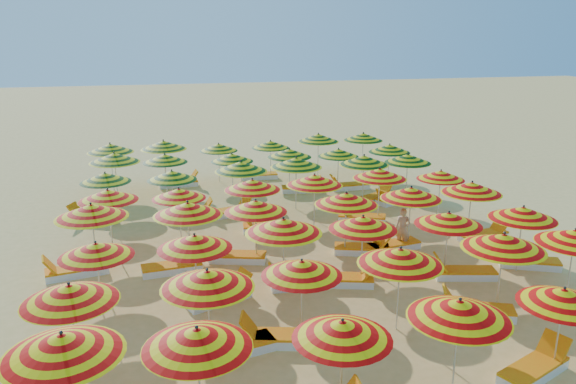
# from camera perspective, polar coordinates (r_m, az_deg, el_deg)

# --- Properties ---
(ground) EXTENTS (120.00, 120.00, 0.00)m
(ground) POSITION_cam_1_polar(r_m,az_deg,el_deg) (18.69, 0.37, -5.13)
(ground) COLOR #F1BF6B
(ground) RESTS_ON ground
(umbrella_0) EXTENTS (2.64, 2.64, 2.12)m
(umbrella_0) POSITION_cam_1_polar(r_m,az_deg,el_deg) (10.08, -21.94, -14.21)
(umbrella_0) COLOR silver
(umbrella_0) RESTS_ON ground
(umbrella_1) EXTENTS (2.31, 2.31, 2.01)m
(umbrella_1) POSITION_cam_1_polar(r_m,az_deg,el_deg) (9.87, -9.22, -14.46)
(umbrella_1) COLOR silver
(umbrella_1) RESTS_ON ground
(umbrella_2) EXTENTS (2.29, 2.29, 1.91)m
(umbrella_2) POSITION_cam_1_polar(r_m,az_deg,el_deg) (10.21, 5.54, -13.78)
(umbrella_2) COLOR silver
(umbrella_2) RESTS_ON ground
(umbrella_3) EXTENTS (2.30, 2.30, 2.05)m
(umbrella_3) POSITION_cam_1_polar(r_m,az_deg,el_deg) (11.02, 17.02, -11.36)
(umbrella_3) COLOR silver
(umbrella_3) RESTS_ON ground
(umbrella_4) EXTENTS (1.78, 1.78, 1.88)m
(umbrella_4) POSITION_cam_1_polar(r_m,az_deg,el_deg) (12.60, 26.20, -9.55)
(umbrella_4) COLOR silver
(umbrella_4) RESTS_ON ground
(umbrella_6) EXTENTS (2.03, 2.03, 2.03)m
(umbrella_6) POSITION_cam_1_polar(r_m,az_deg,el_deg) (11.99, -21.30, -9.58)
(umbrella_6) COLOR silver
(umbrella_6) RESTS_ON ground
(umbrella_7) EXTENTS (2.18, 2.18, 2.08)m
(umbrella_7) POSITION_cam_1_polar(r_m,az_deg,el_deg) (11.79, -8.20, -8.77)
(umbrella_7) COLOR silver
(umbrella_7) RESTS_ON ground
(umbrella_8) EXTENTS (2.11, 2.11, 1.93)m
(umbrella_8) POSITION_cam_1_polar(r_m,az_deg,el_deg) (12.53, 1.40, -7.74)
(umbrella_8) COLOR silver
(umbrella_8) RESTS_ON ground
(umbrella_9) EXTENTS (2.54, 2.54, 2.08)m
(umbrella_9) POSITION_cam_1_polar(r_m,az_deg,el_deg) (13.03, 11.35, -6.45)
(umbrella_9) COLOR silver
(umbrella_9) RESTS_ON ground
(umbrella_10) EXTENTS (2.10, 2.10, 2.13)m
(umbrella_10) POSITION_cam_1_polar(r_m,az_deg,el_deg) (14.49, 21.06, -4.73)
(umbrella_10) COLOR silver
(umbrella_10) RESTS_ON ground
(umbrella_11) EXTENTS (2.25, 2.25, 2.03)m
(umbrella_11) POSITION_cam_1_polar(r_m,az_deg,el_deg) (15.83, 27.13, -4.07)
(umbrella_11) COLOR silver
(umbrella_11) RESTS_ON ground
(umbrella_12) EXTENTS (2.20, 2.20, 1.91)m
(umbrella_12) POSITION_cam_1_polar(r_m,az_deg,el_deg) (14.33, -18.92, -5.57)
(umbrella_12) COLOR silver
(umbrella_12) RESTS_ON ground
(umbrella_13) EXTENTS (2.36, 2.36, 1.97)m
(umbrella_13) POSITION_cam_1_polar(r_m,az_deg,el_deg) (14.09, -9.47, -5.02)
(umbrella_13) COLOR silver
(umbrella_13) RESTS_ON ground
(umbrella_14) EXTENTS (2.50, 2.50, 2.15)m
(umbrella_14) POSITION_cam_1_polar(r_m,az_deg,el_deg) (14.55, -0.46, -3.47)
(umbrella_14) COLOR silver
(umbrella_14) RESTS_ON ground
(umbrella_15) EXTENTS (2.38, 2.38, 1.99)m
(umbrella_15) POSITION_cam_1_polar(r_m,az_deg,el_deg) (15.32, 7.62, -3.13)
(umbrella_15) COLOR silver
(umbrella_15) RESTS_ON ground
(umbrella_16) EXTENTS (2.43, 2.43, 1.98)m
(umbrella_16) POSITION_cam_1_polar(r_m,az_deg,el_deg) (16.16, 16.00, -2.63)
(umbrella_16) COLOR silver
(umbrella_16) RESTS_ON ground
(umbrella_17) EXTENTS (2.23, 2.23, 2.02)m
(umbrella_17) POSITION_cam_1_polar(r_m,az_deg,el_deg) (17.26, 22.77, -1.99)
(umbrella_17) COLOR silver
(umbrella_17) RESTS_ON ground
(umbrella_18) EXTENTS (2.35, 2.35, 2.16)m
(umbrella_18) POSITION_cam_1_polar(r_m,az_deg,el_deg) (16.65, -19.35, -1.83)
(umbrella_18) COLOR silver
(umbrella_18) RESTS_ON ground
(umbrella_19) EXTENTS (1.99, 1.99, 2.11)m
(umbrella_19) POSITION_cam_1_polar(r_m,az_deg,el_deg) (16.28, -10.15, -1.70)
(umbrella_19) COLOR silver
(umbrella_19) RESTS_ON ground
(umbrella_20) EXTENTS (2.41, 2.41, 1.99)m
(umbrella_20) POSITION_cam_1_polar(r_m,az_deg,el_deg) (16.63, -3.31, -1.46)
(umbrella_20) COLOR silver
(umbrella_20) RESTS_ON ground
(umbrella_21) EXTENTS (2.35, 2.35, 2.08)m
(umbrella_21) POSITION_cam_1_polar(r_m,az_deg,el_deg) (17.18, 5.94, -0.69)
(umbrella_21) COLOR silver
(umbrella_21) RESTS_ON ground
(umbrella_22) EXTENTS (2.02, 2.02, 2.07)m
(umbrella_22) POSITION_cam_1_polar(r_m,az_deg,el_deg) (18.13, 12.40, -0.11)
(umbrella_22) COLOR silver
(umbrella_22) RESTS_ON ground
(umbrella_23) EXTENTS (2.42, 2.42, 2.08)m
(umbrella_23) POSITION_cam_1_polar(r_m,az_deg,el_deg) (19.24, 18.17, 0.41)
(umbrella_23) COLOR silver
(umbrella_23) RESTS_ON ground
(umbrella_24) EXTENTS (2.42, 2.42, 2.00)m
(umbrella_24) POSITION_cam_1_polar(r_m,az_deg,el_deg) (18.59, -17.82, -0.32)
(umbrella_24) COLOR silver
(umbrella_24) RESTS_ON ground
(umbrella_25) EXTENTS (1.90, 1.90, 1.87)m
(umbrella_25) POSITION_cam_1_polar(r_m,az_deg,el_deg) (18.65, -11.04, -0.16)
(umbrella_25) COLOR silver
(umbrella_25) RESTS_ON ground
(umbrella_26) EXTENTS (2.38, 2.38, 2.02)m
(umbrella_26) POSITION_cam_1_polar(r_m,az_deg,el_deg) (18.88, -3.65, 0.74)
(umbrella_26) COLOR silver
(umbrella_26) RESTS_ON ground
(umbrella_27) EXTENTS (2.40, 2.40, 2.07)m
(umbrella_27) POSITION_cam_1_polar(r_m,az_deg,el_deg) (19.28, 2.71, 1.22)
(umbrella_27) COLOR silver
(umbrella_27) RESTS_ON ground
(umbrella_28) EXTENTS (2.05, 2.05, 2.07)m
(umbrella_28) POSITION_cam_1_polar(r_m,az_deg,el_deg) (20.41, 9.31, 1.85)
(umbrella_28) COLOR silver
(umbrella_28) RESTS_ON ground
(umbrella_29) EXTENTS (1.78, 1.78, 1.86)m
(umbrella_29) POSITION_cam_1_polar(r_m,az_deg,el_deg) (21.45, 15.26, 1.68)
(umbrella_29) COLOR silver
(umbrella_29) RESTS_ON ground
(umbrella_30) EXTENTS (2.33, 2.33, 1.92)m
(umbrella_30) POSITION_cam_1_polar(r_m,az_deg,el_deg) (21.19, -18.07, 1.41)
(umbrella_30) COLOR silver
(umbrella_30) RESTS_ON ground
(umbrella_31) EXTENTS (1.82, 1.82, 1.92)m
(umbrella_31) POSITION_cam_1_polar(r_m,az_deg,el_deg) (20.89, -11.71, 1.67)
(umbrella_31) COLOR silver
(umbrella_31) RESTS_ON ground
(umbrella_32) EXTENTS (2.54, 2.54, 2.12)m
(umbrella_32) POSITION_cam_1_polar(r_m,az_deg,el_deg) (21.12, -4.81, 2.60)
(umbrella_32) COLOR silver
(umbrella_32) RESTS_ON ground
(umbrella_33) EXTENTS (2.30, 2.30, 2.13)m
(umbrella_33) POSITION_cam_1_polar(r_m,az_deg,el_deg) (21.64, 0.83, 3.02)
(umbrella_33) COLOR silver
(umbrella_33) RESTS_ON ground
(umbrella_34) EXTENTS (2.06, 2.06, 2.09)m
(umbrella_34) POSITION_cam_1_polar(r_m,az_deg,el_deg) (22.41, 7.73, 3.23)
(umbrella_34) COLOR silver
(umbrella_34) RESTS_ON ground
(umbrella_35) EXTENTS (2.42, 2.42, 2.02)m
(umbrella_35) POSITION_cam_1_polar(r_m,az_deg,el_deg) (23.29, 12.08, 3.35)
(umbrella_35) COLOR silver
(umbrella_35) RESTS_ON ground
(umbrella_36) EXTENTS (2.65, 2.65, 2.13)m
(umbrella_36) POSITION_cam_1_polar(r_m,az_deg,el_deg) (23.50, -17.23, 3.34)
(umbrella_36) COLOR silver
(umbrella_36) RESTS_ON ground
(umbrella_37) EXTENTS (2.39, 2.39, 1.95)m
(umbrella_37) POSITION_cam_1_polar(r_m,az_deg,el_deg) (23.63, -12.39, 3.36)
(umbrella_37) COLOR silver
(umbrella_37) RESTS_ON ground
(umbrella_38) EXTENTS (1.83, 1.83, 1.89)m
(umbrella_38) POSITION_cam_1_polar(r_m,az_deg,el_deg) (23.60, -5.71, 3.50)
(umbrella_38) COLOR silver
(umbrella_38) RESTS_ON ground
(umbrella_39) EXTENTS (2.48, 2.48, 2.00)m
(umbrella_39) POSITION_cam_1_polar(r_m,az_deg,el_deg) (23.88, 0.14, 3.98)
(umbrella_39) COLOR silver
(umbrella_39) RESTS_ON ground
(umbrella_40) EXTENTS (1.81, 1.81, 1.89)m
(umbrella_40) POSITION_cam_1_polar(r_m,az_deg,el_deg) (24.53, 5.15, 4.00)
(umbrella_40) COLOR silver
(umbrella_40) RESTS_ON ground
(umbrella_41) EXTENTS (2.14, 2.14, 1.96)m
(umbrella_41) POSITION_cam_1_polar(r_m,az_deg,el_deg) (25.43, 10.28, 4.38)
(umbrella_41) COLOR silver
(umbrella_41) RESTS_ON ground
(umbrella_42) EXTENTS (2.59, 2.59, 2.12)m
(umbrella_42) POSITION_cam_1_polar(r_m,az_deg,el_deg) (25.61, -17.61, 4.28)
(umbrella_42) COLOR silver
(umbrella_42) RESTS_ON ground
(umbrella_43) EXTENTS (2.38, 2.38, 2.15)m
(umbrella_43) POSITION_cam_1_polar(r_m,az_deg,el_deg) (25.55, -12.53, 4.69)
(umbrella_43) COLOR silver
(umbrella_43) RESTS_ON ground
(umbrella_44) EXTENTS (2.18, 2.18, 1.85)m
(umbrella_44) POSITION_cam_1_polar(r_m,az_deg,el_deg) (25.95, -7.07, 4.53)
(umbrella_44) COLOR silver
(umbrella_44) RESTS_ON ground
(umbrella_45) EXTENTS (2.26, 2.26, 1.88)m
(umbrella_45) POSITION_cam_1_polar(r_m,az_deg,el_deg) (26.33, -1.79, 4.86)
(umbrella_45) COLOR silver
(umbrella_45) RESTS_ON ground
(umbrella_46) EXTENTS (2.55, 2.55, 2.09)m
(umbrella_46) POSITION_cam_1_polar(r_m,az_deg,el_deg) (26.96, 3.10, 5.52)
(umbrella_46) COLOR silver
(umbrella_46) RESTS_ON ground
(umbrella_47) EXTENTS (2.24, 2.24, 2.03)m
(umbrella_47) POSITION_cam_1_polar(r_m,az_deg,el_deg) (27.72, 7.65, 5.58)
(umbrella_47) COLOR silver
(umbrella_47) RESTS_ON ground
(lounger_2) EXTENTS (1.82, 1.20, 0.69)m
(lounger_2) POSITION_cam_1_polar(r_m,az_deg,el_deg) (12.94, 23.78, -16.10)
(lounger_2) COLOR white
(lounger_2) RESTS_ON ground
(lounger_3) EXTENTS (1.81, 0.91, 0.69)m
(lounger_3) POSITION_cam_1_polar(r_m,az_deg,el_deg) (12.65, -5.56, -15.46)
(lounger_3) COLOR white
(lounger_3) RESTS_ON ground
(lounger_4) EXTENTS (1.82, 1.02, 0.69)m
(lounger_4) POSITION_cam_1_polar(r_m,az_deg,el_deg) (12.95, -1.06, -14.59)
(lounger_4) COLOR white
(lounger_4) RESTS_ON ground
(lounger_5) EXTENTS (1.82, 1.22, 0.69)m
(lounger_5) POSITION_cam_1_polar(r_m,az_deg,el_deg) (14.81, 18.58, -11.32)
(lounger_5) COLOR white
(lounger_5) RESTS_ON ground
(lounger_6) EXTENTS (1.82, 1.17, 0.69)m
(lounger_6) POSITION_cam_1_polar(r_m,az_deg,el_deg) (14.86, -6.89, -10.44)
(lounger_6) COLOR white
(lounger_6) RESTS_ON ground
(lounger_7) EXTENTS (1.76, 0.68, 0.69)m
(lounger_7) POSITION_cam_1_polar(r_m,az_deg,el_deg) (15.53, 1.18, -9.10)
(lounger_7) COLOR white
(lounger_7) RESTS_ON ground
(lounger_8) EXTENTS (1.83, 1.07, 0.69)m
(lounger_8) POSITION_cam_1_polar(r_m,az_deg,el_deg) (15.73, 5.71, -8.84)
(lounger_8) COLOR white
(lounger_8) RESTS_ON ground
(lounger_9) EXTENTS (1.82, 0.99, 0.69)m
(lounger_9) POSITION_cam_1_polar(r_m,az_deg,el_deg) (16.83, 17.38, -7.81)
(lounger_9) COLOR white
(lounger_9) RESTS_ON ground
(lounger_10) EXTENTS (1.82, 1.26, 0.69)m
(lounger_10) POSITION_cam_1_polar(r_m,az_deg,el_deg) (18.22, 23.16, -6.55)
(lounger_10) COLOR white
(lounger_10) RESTS_ON ground
(lounger_11) EXTENTS (1.81, 0.89, 0.69)m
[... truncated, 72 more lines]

